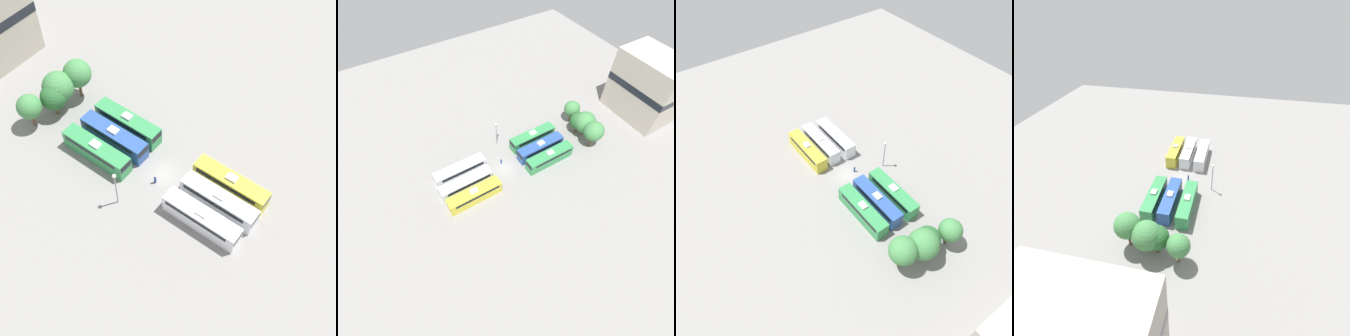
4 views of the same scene
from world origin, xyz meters
TOP-DOWN VIEW (x-y plane):
  - ground_plane at (0.00, 0.00)m, footprint 120.12×120.12m
  - bus_0 at (-3.66, -9.38)m, footprint 2.57×11.62m
  - bus_1 at (0.06, -9.76)m, footprint 2.57×11.62m
  - bus_2 at (3.51, -9.54)m, footprint 2.57×11.62m
  - bus_3 at (-3.57, 9.88)m, footprint 2.57×11.62m
  - bus_4 at (0.11, 9.56)m, footprint 2.57×11.62m
  - bus_5 at (3.56, 9.67)m, footprint 2.57×11.62m
  - worker_person at (-1.88, 0.01)m, footprint 0.36×0.36m
  - light_pole at (-7.75, 2.21)m, footprint 0.60×0.60m
  - tree_0 at (-4.65, 22.53)m, footprint 4.00×4.00m
  - tree_1 at (-0.65, 21.35)m, footprint 4.31×4.31m
  - tree_2 at (0.97, 21.80)m, footprint 5.16×5.16m
  - tree_3 at (4.68, 20.98)m, footprint 4.67×4.67m

SIDE VIEW (x-z plane):
  - ground_plane at x=0.00m, z-range 0.00..0.00m
  - worker_person at x=-1.88m, z-range -0.06..1.56m
  - bus_0 at x=-3.66m, z-range -0.02..3.49m
  - bus_1 at x=0.06m, z-range -0.02..3.49m
  - bus_2 at x=3.51m, z-range -0.02..3.49m
  - bus_3 at x=-3.57m, z-range -0.02..3.49m
  - bus_4 at x=0.11m, z-range -0.02..3.49m
  - bus_5 at x=3.56m, z-range -0.02..3.49m
  - tree_1 at x=-0.65m, z-range 0.79..6.74m
  - tree_0 at x=-4.65m, z-range 1.07..7.26m
  - tree_2 at x=0.97m, z-range 0.92..7.93m
  - light_pole at x=-7.75m, z-range 1.30..8.08m
  - tree_3 at x=4.68m, z-range 1.35..8.76m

